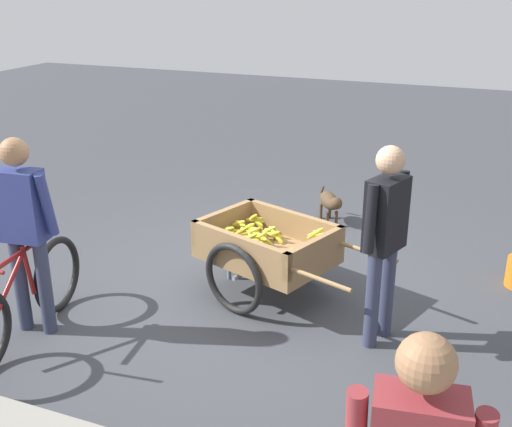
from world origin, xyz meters
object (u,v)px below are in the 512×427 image
object	(u,v)px
vendor_person	(385,229)
dog	(330,202)
fruit_cart	(267,250)
bicycle	(22,300)
cyclist_person	(24,220)

from	to	relation	value
vendor_person	dog	xyz separation A→B (m)	(1.02, -2.27, -0.68)
fruit_cart	bicycle	distance (m)	2.07
vendor_person	bicycle	bearing A→B (deg)	21.73
cyclist_person	dog	bearing A→B (deg)	-116.68
cyclist_person	dog	xyz separation A→B (m)	(-1.58, -3.15, -0.70)
bicycle	cyclist_person	size ratio (longest dim) A/B	1.03
vendor_person	cyclist_person	size ratio (longest dim) A/B	0.99
bicycle	dog	bearing A→B (deg)	-115.37
vendor_person	cyclist_person	bearing A→B (deg)	18.67
fruit_cart	bicycle	bearing A→B (deg)	43.31
vendor_person	cyclist_person	xyz separation A→B (m)	(2.61, 0.88, 0.02)
fruit_cart	vendor_person	size ratio (longest dim) A/B	1.14
bicycle	cyclist_person	world-z (taller)	cyclist_person
vendor_person	dog	distance (m)	2.58
fruit_cart	bicycle	xyz separation A→B (m)	(1.50, 1.42, -0.09)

